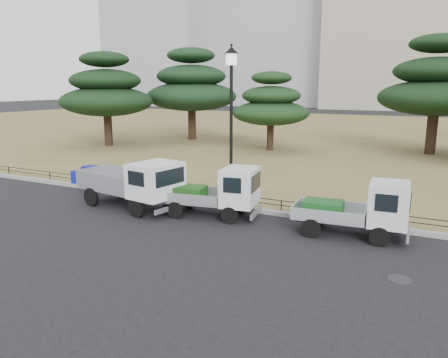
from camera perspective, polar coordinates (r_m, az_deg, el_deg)
The scene contains 14 objects.
ground at distance 14.83m, azimuth -3.52°, elevation -6.38°, with size 220.00×220.00×0.00m, color black.
lawn at distance 43.55m, azimuth 17.36°, elevation 5.51°, with size 120.00×56.00×0.15m, color olive.
curb at distance 17.00m, azimuth 0.92°, elevation -3.64°, with size 120.00×0.25×0.16m, color gray.
truck_large at distance 17.18m, azimuth -11.66°, elevation -0.34°, with size 4.61×2.39×1.92m.
truck_kei_front at distance 15.80m, azimuth -0.91°, elevation -1.72°, with size 3.67×1.99×1.84m.
truck_kei_rear at distance 14.37m, azimuth 17.23°, elevation -3.76°, with size 3.57×1.76×1.81m.
street_lamp at distance 16.70m, azimuth 0.95°, elevation 10.32°, with size 0.53×0.53×5.95m.
pipe_fence at distance 17.03m, azimuth 1.14°, elevation -2.36°, with size 38.00×0.04×0.40m.
tarp_pile at distance 21.68m, azimuth -17.27°, elevation 0.40°, with size 1.37×1.05×0.86m.
manhole at distance 11.90m, azimuth 21.96°, elevation -12.07°, with size 0.60×0.60×0.01m, color #2D2D30.
pine_west_far at distance 34.62m, azimuth -15.14°, elevation 10.91°, with size 6.94×6.94×7.01m.
pine_west_near at distance 37.45m, azimuth -4.27°, elevation 11.87°, with size 7.60×7.60×7.60m.
pine_center_left at distance 31.22m, azimuth 6.15°, elevation 9.57°, with size 5.42×5.42×5.51m.
pine_center_right at distance 32.36m, azimuth 25.98°, elevation 10.90°, with size 7.36×7.36×7.80m.
Camera 1 is at (7.15, -12.11, 4.71)m, focal length 35.00 mm.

